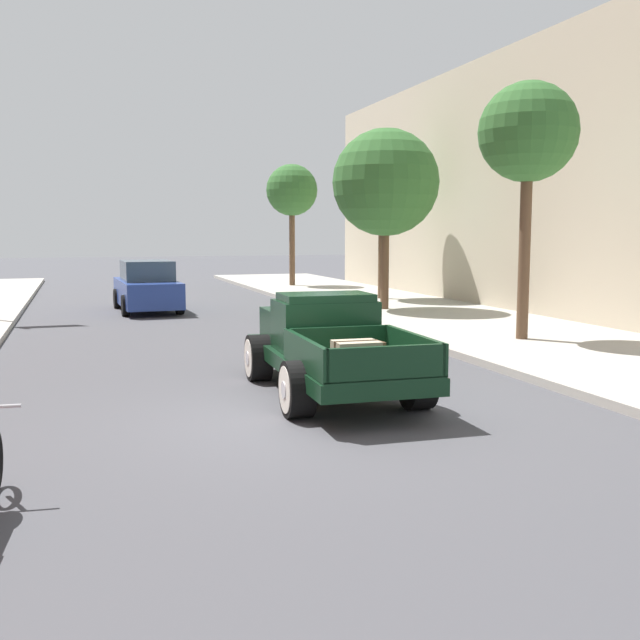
{
  "coord_description": "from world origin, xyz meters",
  "views": [
    {
      "loc": [
        -2.74,
        -9.65,
        2.56
      ],
      "look_at": [
        1.32,
        2.83,
        1.0
      ],
      "focal_mm": 41.61,
      "sensor_mm": 36.0,
      "label": 1
    }
  ],
  "objects_px": {
    "hotrod_truck_dark_green": "(326,344)",
    "street_tree_third": "(382,176)",
    "car_background_blue": "(147,288)",
    "street_tree_second": "(386,183)",
    "street_tree_nearest": "(528,135)",
    "street_tree_farthest": "(292,191)"
  },
  "relations": [
    {
      "from": "street_tree_nearest",
      "to": "street_tree_second",
      "type": "xyz_separation_m",
      "value": [
        -0.38,
        7.09,
        -0.61
      ]
    },
    {
      "from": "street_tree_second",
      "to": "car_background_blue",
      "type": "bearing_deg",
      "value": 156.95
    },
    {
      "from": "street_tree_third",
      "to": "hotrod_truck_dark_green",
      "type": "bearing_deg",
      "value": -116.05
    },
    {
      "from": "street_tree_third",
      "to": "street_tree_farthest",
      "type": "xyz_separation_m",
      "value": [
        -1.25,
        7.53,
        -0.18
      ]
    },
    {
      "from": "car_background_blue",
      "to": "street_tree_third",
      "type": "bearing_deg",
      "value": 3.53
    },
    {
      "from": "street_tree_farthest",
      "to": "street_tree_third",
      "type": "bearing_deg",
      "value": -80.54
    },
    {
      "from": "street_tree_nearest",
      "to": "street_tree_second",
      "type": "height_order",
      "value": "street_tree_nearest"
    },
    {
      "from": "hotrod_truck_dark_green",
      "to": "street_tree_nearest",
      "type": "distance_m",
      "value": 7.7
    },
    {
      "from": "street_tree_nearest",
      "to": "street_tree_second",
      "type": "bearing_deg",
      "value": 93.1
    },
    {
      "from": "car_background_blue",
      "to": "street_tree_nearest",
      "type": "bearing_deg",
      "value": -53.55
    },
    {
      "from": "hotrod_truck_dark_green",
      "to": "car_background_blue",
      "type": "bearing_deg",
      "value": 97.18
    },
    {
      "from": "hotrod_truck_dark_green",
      "to": "street_tree_nearest",
      "type": "bearing_deg",
      "value": 29.2
    },
    {
      "from": "hotrod_truck_dark_green",
      "to": "street_tree_third",
      "type": "distance_m",
      "value": 15.88
    },
    {
      "from": "hotrod_truck_dark_green",
      "to": "street_tree_farthest",
      "type": "xyz_separation_m",
      "value": [
        5.51,
        21.37,
        3.65
      ]
    },
    {
      "from": "hotrod_truck_dark_green",
      "to": "street_tree_nearest",
      "type": "relative_size",
      "value": 0.87
    },
    {
      "from": "street_tree_second",
      "to": "street_tree_nearest",
      "type": "bearing_deg",
      "value": -86.9
    },
    {
      "from": "hotrod_truck_dark_green",
      "to": "street_tree_second",
      "type": "distance_m",
      "value": 12.1
    },
    {
      "from": "hotrod_truck_dark_green",
      "to": "street_tree_third",
      "type": "height_order",
      "value": "street_tree_third"
    },
    {
      "from": "street_tree_third",
      "to": "street_tree_second",
      "type": "bearing_deg",
      "value": -111.25
    },
    {
      "from": "street_tree_nearest",
      "to": "street_tree_farthest",
      "type": "distance_m",
      "value": 18.15
    },
    {
      "from": "car_background_blue",
      "to": "street_tree_second",
      "type": "bearing_deg",
      "value": -23.05
    },
    {
      "from": "hotrod_truck_dark_green",
      "to": "car_background_blue",
      "type": "height_order",
      "value": "car_background_blue"
    }
  ]
}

